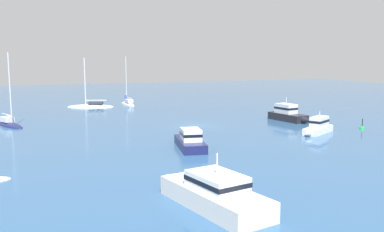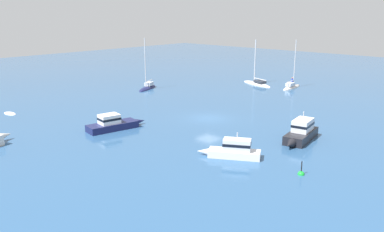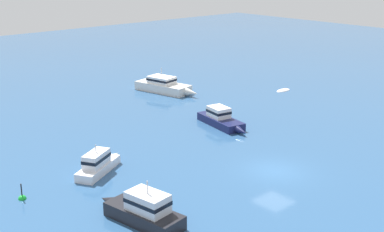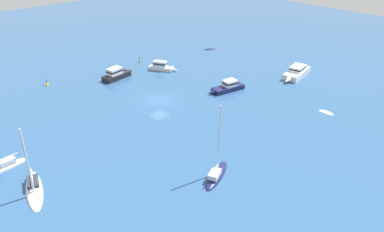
# 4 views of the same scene
# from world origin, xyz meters

# --- Properties ---
(ground_plane) EXTENTS (160.00, 160.00, 0.00)m
(ground_plane) POSITION_xyz_m (0.00, 0.00, 0.00)
(ground_plane) COLOR #2D5684
(powerboat) EXTENTS (8.51, 3.82, 2.82)m
(powerboat) POSITION_xyz_m (-23.48, 8.31, 0.72)
(powerboat) COLOR silver
(powerboat) RESTS_ON ground
(dinghy) EXTENTS (1.13, 2.23, 0.36)m
(dinghy) POSITION_xyz_m (-14.66, 19.15, 0.00)
(dinghy) COLOR white
(dinghy) RESTS_ON ground
(powerboat_1) EXTENTS (6.39, 2.68, 2.77)m
(powerboat_1) POSITION_xyz_m (-0.26, -11.81, 0.80)
(powerboat_1) COLOR black
(powerboat_1) RESTS_ON ground
(motor_cruiser) EXTENTS (3.59, 5.22, 2.22)m
(motor_cruiser) POSITION_xyz_m (-8.38, -9.84, 0.67)
(motor_cruiser) COLOR white
(motor_cruiser) RESTS_ON ground
(cabin_cruiser) EXTENTS (6.69, 2.80, 1.69)m
(cabin_cruiser) POSITION_xyz_m (-10.22, 4.49, 0.63)
(cabin_cruiser) COLOR #191E4C
(cabin_cruiser) RESTS_ON ground
(mooring_buoy) EXTENTS (0.53, 0.53, 1.34)m
(mooring_buoy) POSITION_xyz_m (-7.90, -15.90, 0.02)
(mooring_buoy) COLOR green
(mooring_buoy) RESTS_ON ground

